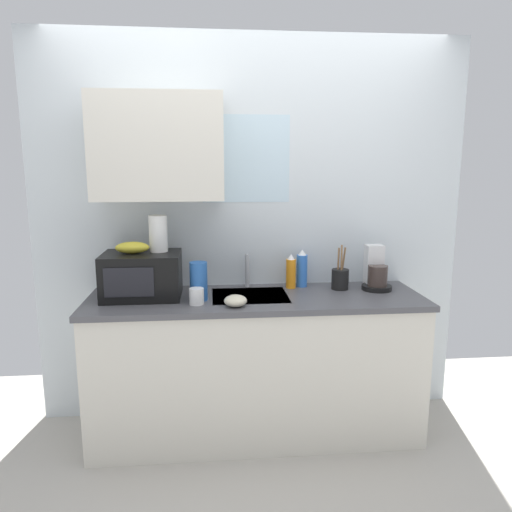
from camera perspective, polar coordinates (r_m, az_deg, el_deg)
kitchen_wall_assembly at (r=3.16m, az=-2.37°, el=4.58°), size 2.81×0.42×2.50m
counter_unit at (r=3.10m, az=-0.02°, el=-12.65°), size 2.04×0.63×0.90m
sink_faucet at (r=3.15m, az=-1.06°, el=-1.72°), size 0.03×0.03×0.22m
microwave at (r=2.98m, az=-13.34°, el=-2.23°), size 0.46×0.35×0.27m
banana_bunch at (r=2.95m, az=-14.43°, el=0.98°), size 0.20×0.11×0.07m
paper_towel_roll at (r=2.97m, az=-11.50°, el=2.62°), size 0.11×0.11×0.22m
coffee_maker at (r=3.19m, az=13.98°, el=-1.95°), size 0.19×0.21×0.28m
dish_soap_bottle_orange at (r=3.13m, az=4.15°, el=-1.91°), size 0.06×0.06×0.22m
dish_soap_bottle_blue at (r=3.17m, az=5.45°, el=-1.56°), size 0.07×0.07×0.25m
cereal_canister at (r=2.86m, az=-6.81°, el=-2.98°), size 0.10×0.10×0.23m
mug_white at (r=2.79m, az=-7.04°, el=-4.76°), size 0.08×0.08×0.09m
utensil_crock at (r=3.14m, az=9.92°, el=-2.62°), size 0.11×0.11×0.29m
small_bowl at (r=2.74m, az=-2.44°, el=-5.31°), size 0.13×0.13×0.06m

